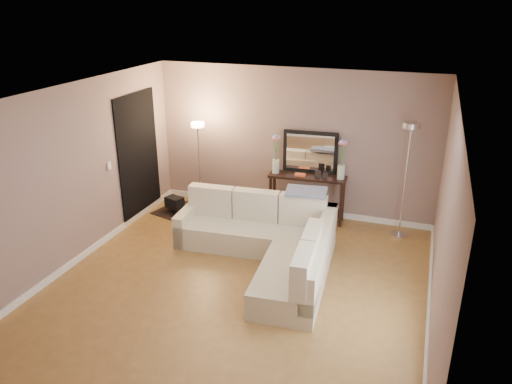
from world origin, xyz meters
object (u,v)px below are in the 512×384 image
(sectional_sofa, at_px, (270,241))
(console_table, at_px, (302,195))
(floor_lamp_unlit, at_px, (408,158))
(floor_lamp_lit, at_px, (199,149))

(sectional_sofa, bearing_deg, console_table, 87.35)
(sectional_sofa, bearing_deg, floor_lamp_unlit, 40.01)
(console_table, xyz_separation_m, floor_lamp_unlit, (1.69, -0.11, 0.89))
(sectional_sofa, xyz_separation_m, console_table, (0.07, 1.60, 0.14))
(sectional_sofa, bearing_deg, floor_lamp_lit, 142.00)
(sectional_sofa, distance_m, console_table, 1.61)
(console_table, distance_m, floor_lamp_unlit, 1.92)
(floor_lamp_lit, xyz_separation_m, floor_lamp_unlit, (3.56, 0.08, 0.19))
(sectional_sofa, distance_m, floor_lamp_unlit, 2.53)
(console_table, bearing_deg, floor_lamp_unlit, -3.88)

